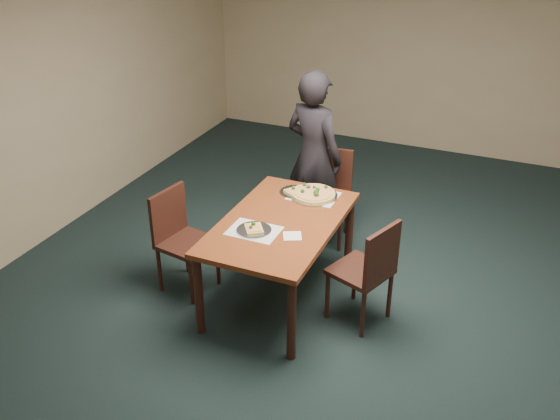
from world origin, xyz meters
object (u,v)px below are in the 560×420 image
at_px(diner, 314,156).
at_px(pizza_pan, 314,194).
at_px(slice_plate_near, 254,229).
at_px(chair_left, 180,234).
at_px(dining_table, 280,231).
at_px(chair_right, 369,268).
at_px(slice_plate_far, 295,191).
at_px(chair_far, 328,190).

bearing_deg(diner, pizza_pan, 127.36).
bearing_deg(diner, slice_plate_near, 107.35).
bearing_deg(chair_left, dining_table, -68.87).
xyz_separation_m(chair_left, chair_right, (1.64, 0.14, 0.00)).
xyz_separation_m(diner, slice_plate_far, (0.06, -0.62, -0.09)).
bearing_deg(dining_table, chair_left, -168.63).
height_order(dining_table, slice_plate_near, slice_plate_near).
relative_size(chair_right, slice_plate_far, 3.25).
relative_size(diner, slice_plate_far, 6.05).
bearing_deg(pizza_pan, dining_table, -99.81).
xyz_separation_m(chair_far, pizza_pan, (0.07, -0.62, 0.26)).
xyz_separation_m(chair_right, diner, (-0.92, 1.18, 0.33)).
xyz_separation_m(chair_far, chair_right, (0.76, -1.19, 0.00)).
xyz_separation_m(chair_far, slice_plate_near, (-0.14, -1.39, 0.25)).
distance_m(chair_right, slice_plate_far, 1.06).
bearing_deg(pizza_pan, diner, 110.67).
relative_size(diner, pizza_pan, 4.01).
bearing_deg(diner, chair_far, -160.16).
bearing_deg(chair_far, dining_table, -97.83).
height_order(chair_far, slice_plate_far, chair_far).
bearing_deg(chair_right, pizza_pan, -109.30).
distance_m(pizza_pan, slice_plate_near, 0.79).
relative_size(dining_table, diner, 0.89).
height_order(dining_table, chair_right, chair_right).
bearing_deg(dining_table, pizza_pan, 80.19).
relative_size(pizza_pan, slice_plate_far, 1.51).
relative_size(chair_left, slice_plate_far, 3.25).
distance_m(chair_far, chair_left, 1.60).
bearing_deg(pizza_pan, chair_far, 96.69).
distance_m(chair_left, diner, 1.54).
relative_size(dining_table, pizza_pan, 3.55).
bearing_deg(chair_far, diner, 176.23).
bearing_deg(slice_plate_far, slice_plate_near, -93.26).
height_order(chair_far, diner, diner).
height_order(dining_table, chair_left, chair_left).
height_order(chair_right, pizza_pan, chair_right).
bearing_deg(chair_left, chair_far, -23.84).
bearing_deg(chair_left, chair_right, -75.43).
bearing_deg(chair_left, slice_plate_near, -84.65).
bearing_deg(pizza_pan, slice_plate_near, -105.87).
bearing_deg(chair_right, slice_plate_far, -103.10).
distance_m(chair_left, pizza_pan, 1.22).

